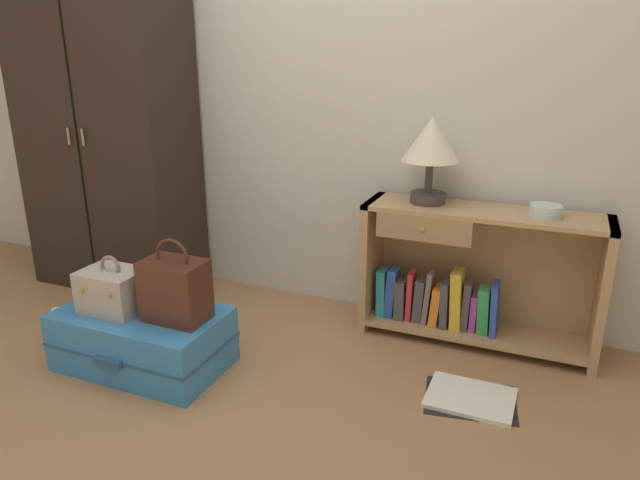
{
  "coord_description": "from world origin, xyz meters",
  "views": [
    {
      "loc": [
        1.11,
        -1.4,
        1.4
      ],
      "look_at": [
        0.14,
        0.9,
        0.55
      ],
      "focal_mm": 32.39,
      "sensor_mm": 36.0,
      "label": 1
    }
  ],
  "objects_px": {
    "bookshelf": "(468,278)",
    "suitcase_large": "(143,339)",
    "open_book_on_floor": "(470,398)",
    "train_case": "(113,290)",
    "wardrobe": "(107,131)",
    "handbag": "(175,290)",
    "table_lamp": "(431,144)",
    "bottle": "(60,328)",
    "bowl": "(546,211)"
  },
  "relations": [
    {
      "from": "bookshelf",
      "to": "suitcase_large",
      "type": "distance_m",
      "value": 1.56
    },
    {
      "from": "open_book_on_floor",
      "to": "train_case",
      "type": "bearing_deg",
      "value": -168.19
    },
    {
      "from": "wardrobe",
      "to": "handbag",
      "type": "relative_size",
      "value": 5.04
    },
    {
      "from": "suitcase_large",
      "to": "train_case",
      "type": "relative_size",
      "value": 2.78
    },
    {
      "from": "bookshelf",
      "to": "open_book_on_floor",
      "type": "height_order",
      "value": "bookshelf"
    },
    {
      "from": "table_lamp",
      "to": "open_book_on_floor",
      "type": "bearing_deg",
      "value": -58.2
    },
    {
      "from": "bottle",
      "to": "train_case",
      "type": "bearing_deg",
      "value": -3.18
    },
    {
      "from": "train_case",
      "to": "handbag",
      "type": "height_order",
      "value": "handbag"
    },
    {
      "from": "table_lamp",
      "to": "handbag",
      "type": "distance_m",
      "value": 1.34
    },
    {
      "from": "wardrobe",
      "to": "bottle",
      "type": "distance_m",
      "value": 1.17
    },
    {
      "from": "train_case",
      "to": "open_book_on_floor",
      "type": "xyz_separation_m",
      "value": [
        1.54,
        0.32,
        -0.36
      ]
    },
    {
      "from": "table_lamp",
      "to": "open_book_on_floor",
      "type": "distance_m",
      "value": 1.15
    },
    {
      "from": "bookshelf",
      "to": "handbag",
      "type": "distance_m",
      "value": 1.39
    },
    {
      "from": "wardrobe",
      "to": "handbag",
      "type": "distance_m",
      "value": 1.34
    },
    {
      "from": "wardrobe",
      "to": "handbag",
      "type": "height_order",
      "value": "wardrobe"
    },
    {
      "from": "wardrobe",
      "to": "open_book_on_floor",
      "type": "height_order",
      "value": "wardrobe"
    },
    {
      "from": "bookshelf",
      "to": "open_book_on_floor",
      "type": "bearing_deg",
      "value": -77.16
    },
    {
      "from": "table_lamp",
      "to": "train_case",
      "type": "xyz_separation_m",
      "value": [
        -1.19,
        -0.88,
        -0.59
      ]
    },
    {
      "from": "bowl",
      "to": "handbag",
      "type": "height_order",
      "value": "bowl"
    },
    {
      "from": "train_case",
      "to": "table_lamp",
      "type": "bearing_deg",
      "value": 36.51
    },
    {
      "from": "suitcase_large",
      "to": "open_book_on_floor",
      "type": "xyz_separation_m",
      "value": [
        1.42,
        0.3,
        -0.13
      ]
    },
    {
      "from": "bookshelf",
      "to": "handbag",
      "type": "xyz_separation_m",
      "value": [
        -1.1,
        -0.84,
        0.09
      ]
    },
    {
      "from": "bowl",
      "to": "train_case",
      "type": "relative_size",
      "value": 0.52
    },
    {
      "from": "table_lamp",
      "to": "bottle",
      "type": "height_order",
      "value": "table_lamp"
    },
    {
      "from": "open_book_on_floor",
      "to": "bookshelf",
      "type": "bearing_deg",
      "value": 102.84
    },
    {
      "from": "suitcase_large",
      "to": "handbag",
      "type": "distance_m",
      "value": 0.34
    },
    {
      "from": "handbag",
      "to": "train_case",
      "type": "bearing_deg",
      "value": -174.01
    },
    {
      "from": "wardrobe",
      "to": "open_book_on_floor",
      "type": "bearing_deg",
      "value": -11.99
    },
    {
      "from": "wardrobe",
      "to": "bottle",
      "type": "bearing_deg",
      "value": -70.23
    },
    {
      "from": "bottle",
      "to": "open_book_on_floor",
      "type": "relative_size",
      "value": 0.46
    },
    {
      "from": "table_lamp",
      "to": "suitcase_large",
      "type": "bearing_deg",
      "value": -141.48
    },
    {
      "from": "wardrobe",
      "to": "table_lamp",
      "type": "xyz_separation_m",
      "value": [
        1.86,
        0.09,
        0.03
      ]
    },
    {
      "from": "wardrobe",
      "to": "train_case",
      "type": "xyz_separation_m",
      "value": [
        0.67,
        -0.79,
        -0.56
      ]
    },
    {
      "from": "wardrobe",
      "to": "bowl",
      "type": "distance_m",
      "value": 2.41
    },
    {
      "from": "bowl",
      "to": "suitcase_large",
      "type": "xyz_separation_m",
      "value": [
        -1.61,
        -0.83,
        -0.56
      ]
    },
    {
      "from": "wardrobe",
      "to": "suitcase_large",
      "type": "bearing_deg",
      "value": -44.28
    },
    {
      "from": "bookshelf",
      "to": "suitcase_large",
      "type": "height_order",
      "value": "bookshelf"
    },
    {
      "from": "wardrobe",
      "to": "bowl",
      "type": "bearing_deg",
      "value": 1.48
    },
    {
      "from": "train_case",
      "to": "bottle",
      "type": "height_order",
      "value": "train_case"
    },
    {
      "from": "suitcase_large",
      "to": "train_case",
      "type": "xyz_separation_m",
      "value": [
        -0.12,
        -0.03,
        0.23
      ]
    },
    {
      "from": "table_lamp",
      "to": "bottle",
      "type": "relative_size",
      "value": 2.17
    },
    {
      "from": "wardrobe",
      "to": "open_book_on_floor",
      "type": "xyz_separation_m",
      "value": [
        2.21,
        -0.47,
        -0.92
      ]
    },
    {
      "from": "table_lamp",
      "to": "train_case",
      "type": "relative_size",
      "value": 1.52
    },
    {
      "from": "suitcase_large",
      "to": "bowl",
      "type": "bearing_deg",
      "value": 27.15
    },
    {
      "from": "bowl",
      "to": "open_book_on_floor",
      "type": "bearing_deg",
      "value": -109.61
    },
    {
      "from": "table_lamp",
      "to": "bottle",
      "type": "distance_m",
      "value": 2.0
    },
    {
      "from": "bowl",
      "to": "handbag",
      "type": "relative_size",
      "value": 0.38
    },
    {
      "from": "bookshelf",
      "to": "handbag",
      "type": "bearing_deg",
      "value": -142.84
    },
    {
      "from": "wardrobe",
      "to": "bowl",
      "type": "xyz_separation_m",
      "value": [
        2.4,
        0.06,
        -0.23
      ]
    },
    {
      "from": "handbag",
      "to": "bottle",
      "type": "xyz_separation_m",
      "value": [
        -0.7,
        -0.01,
        -0.32
      ]
    }
  ]
}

